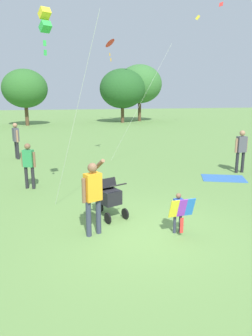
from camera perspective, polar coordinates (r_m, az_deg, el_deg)
name	(u,v)px	position (r m, az deg, el deg)	size (l,w,h in m)	color
ground_plane	(140,231)	(7.35, 2.53, -11.45)	(120.00, 120.00, 0.00)	#668E47
treeline_distant	(62,88)	(34.81, -11.65, 14.24)	(31.66, 6.95, 6.40)	brown
child_with_butterfly_kite	(179,210)	(7.10, 9.70, -7.54)	(0.60, 0.36, 0.94)	#33384C
person_adult_flyer	(93,192)	(6.84, -6.13, -4.45)	(0.54, 0.63, 1.73)	#33384C
stroller	(108,194)	(7.95, -3.37, -4.79)	(0.78, 1.11, 1.03)	black
kite_adult_black	(45,22)	(8.84, -14.60, 24.57)	(1.27, 2.26, 5.20)	yellow
kite_orange_delta	(111,45)	(14.70, -2.81, 21.61)	(2.69, 1.71, 5.48)	red
person_couple_left	(16,138)	(15.96, -19.58, 5.24)	(0.36, 0.53, 1.75)	#232328
person_kid_running	(29,162)	(10.71, -17.48, 1.02)	(0.46, 0.32, 1.53)	#232328
person_back_turned	(241,148)	(13.16, 20.41, 3.47)	(0.55, 0.24, 1.71)	#232328
picnic_blanket	(223,178)	(12.22, 17.49, -1.81)	(1.57, 1.04, 0.02)	#3366B2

